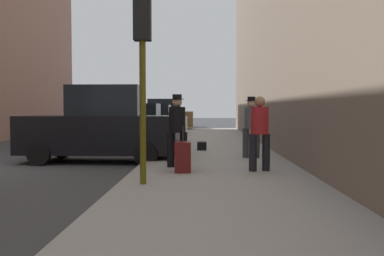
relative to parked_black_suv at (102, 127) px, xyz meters
name	(u,v)px	position (x,y,z in m)	size (l,w,h in m)	color
sidewalk	(217,166)	(3.35, -1.32, -0.96)	(4.00, 40.00, 0.15)	gray
parked_black_suv	(102,127)	(0.00, 0.00, 0.00)	(4.63, 2.13, 2.25)	black
parked_dark_green_sedan	(133,126)	(0.00, 5.45, -0.18)	(4.23, 2.12, 1.79)	#193828
parked_silver_sedan	(150,121)	(0.00, 11.47, -0.18)	(4.21, 2.07, 1.79)	#B7BABF
parked_bronze_suv	(161,116)	(0.00, 17.50, 0.00)	(4.66, 2.19, 2.25)	brown
parked_red_hatchback	(168,117)	(0.00, 23.74, -0.18)	(4.24, 2.14, 1.79)	#B2191E
fire_hydrant	(167,142)	(1.80, 1.35, -0.54)	(0.42, 0.22, 0.70)	red
traffic_light	(142,46)	(1.85, -4.51, 1.73)	(0.32, 0.32, 3.60)	#514C0F
pedestrian_with_fedora	(177,127)	(2.36, -2.13, 0.10)	(0.53, 0.47, 1.78)	black
pedestrian_in_red_jacket	(260,129)	(4.28, -2.76, 0.07)	(0.53, 0.49, 1.71)	black
pedestrian_with_beanie	(251,124)	(4.39, -0.09, 0.10)	(0.51, 0.42, 1.78)	#333338
rolling_suitcase	(183,157)	(2.54, -2.92, -0.54)	(0.37, 0.57, 1.04)	#591414
duffel_bag	(202,146)	(2.94, 2.18, -0.74)	(0.32, 0.44, 0.28)	black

